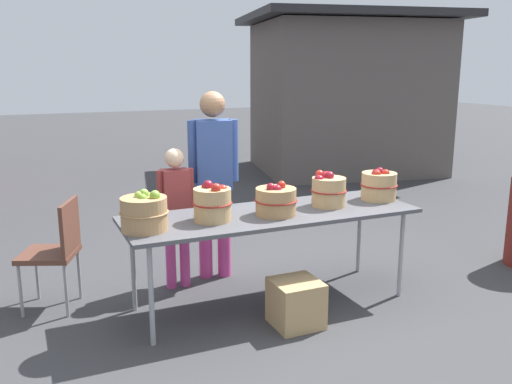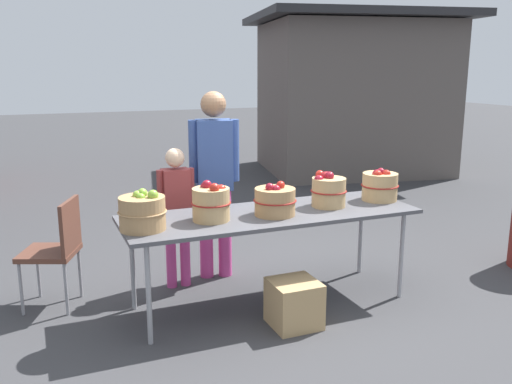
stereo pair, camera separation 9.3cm
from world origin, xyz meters
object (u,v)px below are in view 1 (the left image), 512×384
object	(u,v)px
apple_basket_red_1	(276,200)
apple_basket_red_2	(328,190)
apple_basket_green_0	(144,213)
child_customer	(176,207)
folding_chair	(57,246)
apple_basket_red_3	(379,185)
produce_crate	(296,303)
market_table	(272,217)
apple_basket_red_0	(213,203)
vendor_adult	(214,171)

from	to	relation	value
apple_basket_red_1	apple_basket_red_2	world-z (taller)	apple_basket_red_2
apple_basket_green_0	apple_basket_red_1	world-z (taller)	apple_basket_green_0
child_customer	apple_basket_green_0	bearing A→B (deg)	60.30
apple_basket_red_2	child_customer	distance (m)	1.27
apple_basket_red_2	folding_chair	size ratio (longest dim) A/B	0.34
apple_basket_red_3	folding_chair	size ratio (longest dim) A/B	0.37
folding_chair	produce_crate	bearing A→B (deg)	79.25
apple_basket_red_1	folding_chair	distance (m)	1.72
apple_basket_red_1	market_table	bearing A→B (deg)	90.30
folding_chair	apple_basket_red_0	bearing A→B (deg)	81.99
folding_chair	produce_crate	xyz separation A→B (m)	(1.55, -1.01, -0.34)
apple_basket_red_1	apple_basket_red_3	xyz separation A→B (m)	(1.01, 0.10, 0.01)
apple_basket_red_2	market_table	bearing A→B (deg)	-179.50
apple_basket_red_0	folding_chair	xyz separation A→B (m)	(-1.06, 0.62, -0.37)
market_table	apple_basket_red_3	bearing A→B (deg)	1.18
apple_basket_green_0	vendor_adult	distance (m)	1.13
apple_basket_red_3	folding_chair	bearing A→B (deg)	167.62
market_table	apple_basket_red_2	xyz separation A→B (m)	(0.51, 0.00, 0.17)
apple_basket_green_0	folding_chair	distance (m)	0.93
apple_basket_green_0	produce_crate	world-z (taller)	apple_basket_green_0
apple_basket_red_0	apple_basket_red_3	xyz separation A→B (m)	(1.51, 0.05, -0.01)
market_table	produce_crate	size ratio (longest dim) A/B	6.77
apple_basket_red_1	apple_basket_green_0	bearing A→B (deg)	179.97
apple_basket_red_2	apple_basket_red_3	xyz separation A→B (m)	(0.51, 0.02, -0.01)
child_customer	apple_basket_red_1	bearing A→B (deg)	131.09
child_customer	produce_crate	distance (m)	1.32
apple_basket_red_1	child_customer	world-z (taller)	child_customer
apple_basket_red_0	produce_crate	distance (m)	0.95
apple_basket_green_0	child_customer	world-z (taller)	child_customer
apple_basket_red_1	child_customer	xyz separation A→B (m)	(-0.59, 0.70, -0.16)
vendor_adult	apple_basket_red_1	bearing A→B (deg)	116.31
child_customer	folding_chair	distance (m)	0.98
market_table	apple_basket_red_1	world-z (taller)	apple_basket_red_1
apple_basket_green_0	apple_basket_red_0	distance (m)	0.51
market_table	folding_chair	distance (m)	1.67
vendor_adult	folding_chair	xyz separation A→B (m)	(-1.33, -0.14, -0.46)
apple_basket_red_0	apple_basket_red_2	distance (m)	1.00
apple_basket_red_3	produce_crate	xyz separation A→B (m)	(-1.01, -0.45, -0.70)
apple_basket_red_0	apple_basket_red_3	world-z (taller)	apple_basket_red_0
apple_basket_green_0	apple_basket_red_2	size ratio (longest dim) A/B	1.16
apple_basket_red_3	vendor_adult	size ratio (longest dim) A/B	0.19
apple_basket_red_0	apple_basket_red_2	world-z (taller)	apple_basket_red_0
apple_basket_red_1	produce_crate	world-z (taller)	apple_basket_red_1
folding_chair	market_table	bearing A→B (deg)	91.68
apple_basket_red_2	apple_basket_red_0	bearing A→B (deg)	-177.80
market_table	apple_basket_red_1	size ratio (longest dim) A/B	6.99
apple_basket_green_0	vendor_adult	size ratio (longest dim) A/B	0.20
vendor_adult	produce_crate	xyz separation A→B (m)	(0.21, -1.15, -0.80)
vendor_adult	apple_basket_red_3	bearing A→B (deg)	161.43
market_table	apple_basket_green_0	size ratio (longest dim) A/B	6.80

